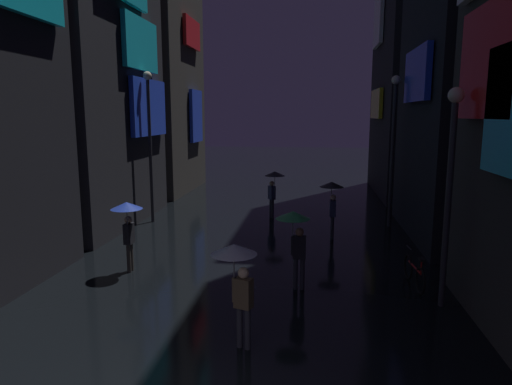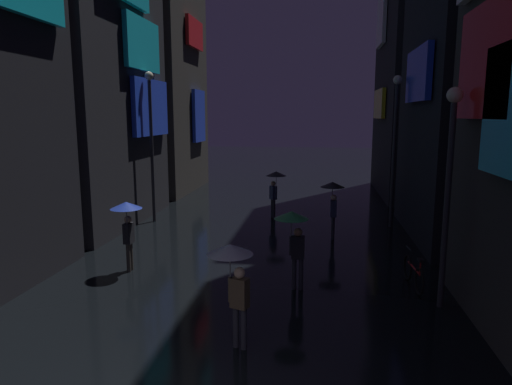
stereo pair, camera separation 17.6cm
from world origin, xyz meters
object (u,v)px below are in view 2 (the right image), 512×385
object	(u,v)px
pedestrian_foreground_left_black	(275,181)
streetlamp_right_far	(395,135)
pedestrian_midstreet_left_blue	(127,217)
pedestrian_midstreet_centre_green	(294,228)
streetlamp_right_near	(449,172)
bicycle_parked_at_storefront	(413,273)
pedestrian_near_crossing_black	(333,194)
streetlamp_left_far	(151,131)
pedestrian_far_right_clear	(233,267)

from	to	relation	value
pedestrian_foreground_left_black	streetlamp_right_far	xyz separation A→B (m)	(4.88, -0.85, 2.09)
pedestrian_midstreet_left_blue	streetlamp_right_far	size ratio (longest dim) A/B	0.35
pedestrian_midstreet_centre_green	streetlamp_right_near	distance (m)	3.97
pedestrian_midstreet_left_blue	bicycle_parked_at_storefront	xyz separation A→B (m)	(8.02, -0.05, -1.28)
pedestrian_near_crossing_black	streetlamp_right_near	world-z (taller)	streetlamp_right_near
streetlamp_right_near	streetlamp_left_far	bearing A→B (deg)	142.82
streetlamp_right_near	streetlamp_left_far	xyz separation A→B (m)	(-10.00, 7.58, 0.62)
pedestrian_midstreet_left_blue	streetlamp_right_far	bearing A→B (deg)	38.82
pedestrian_foreground_left_black	streetlamp_right_near	xyz separation A→B (m)	(4.88, -8.89, 1.60)
pedestrian_midstreet_centre_green	pedestrian_midstreet_left_blue	distance (m)	4.88
pedestrian_midstreet_centre_green	streetlamp_right_near	xyz separation A→B (m)	(3.58, -0.59, 1.60)
streetlamp_right_far	pedestrian_midstreet_left_blue	bearing A→B (deg)	-141.18
pedestrian_midstreet_left_blue	streetlamp_left_far	world-z (taller)	streetlamp_left_far
pedestrian_midstreet_left_blue	streetlamp_right_near	xyz separation A→B (m)	(8.41, -1.27, 1.60)
streetlamp_right_near	streetlamp_left_far	world-z (taller)	streetlamp_left_far
pedestrian_foreground_left_black	streetlamp_left_far	distance (m)	5.73
pedestrian_near_crossing_black	streetlamp_right_far	distance (m)	3.85
pedestrian_midstreet_left_blue	pedestrian_far_right_clear	bearing A→B (deg)	-45.19
bicycle_parked_at_storefront	streetlamp_left_far	bearing A→B (deg)	146.44
pedestrian_foreground_left_black	streetlamp_right_far	distance (m)	5.37
pedestrian_midstreet_centre_green	bicycle_parked_at_storefront	bearing A→B (deg)	11.04
pedestrian_foreground_left_black	streetlamp_left_far	bearing A→B (deg)	-165.72
pedestrian_foreground_left_black	streetlamp_right_far	size ratio (longest dim) A/B	0.35
pedestrian_near_crossing_black	pedestrian_foreground_left_black	world-z (taller)	same
pedestrian_midstreet_left_blue	streetlamp_left_far	bearing A→B (deg)	104.10
streetlamp_right_far	streetlamp_left_far	distance (m)	10.01
pedestrian_foreground_left_black	bicycle_parked_at_storefront	size ratio (longest dim) A/B	1.17
streetlamp_right_far	streetlamp_right_near	bearing A→B (deg)	-90.00
pedestrian_midstreet_centre_green	pedestrian_foreground_left_black	bearing A→B (deg)	98.85
pedestrian_midstreet_left_blue	streetlamp_right_near	bearing A→B (deg)	-8.58
streetlamp_right_near	pedestrian_midstreet_centre_green	bearing A→B (deg)	170.59
pedestrian_near_crossing_black	streetlamp_left_far	distance (m)	8.04
pedestrian_midstreet_centre_green	bicycle_parked_at_storefront	distance (m)	3.49
pedestrian_far_right_clear	streetlamp_left_far	size ratio (longest dim) A/B	0.34
pedestrian_near_crossing_black	streetlamp_right_far	size ratio (longest dim) A/B	0.35
bicycle_parked_at_storefront	pedestrian_far_right_clear	bearing A→B (deg)	-137.45
pedestrian_midstreet_centre_green	streetlamp_right_far	bearing A→B (deg)	64.29
bicycle_parked_at_storefront	streetlamp_right_far	distance (m)	7.62
pedestrian_far_right_clear	streetlamp_right_near	bearing A→B (deg)	29.74
pedestrian_near_crossing_black	bicycle_parked_at_storefront	size ratio (longest dim) A/B	1.17
pedestrian_far_right_clear	streetlamp_left_far	world-z (taller)	streetlamp_left_far
pedestrian_midstreet_centre_green	pedestrian_near_crossing_black	bearing A→B (deg)	77.96
pedestrian_midstreet_left_blue	bicycle_parked_at_storefront	bearing A→B (deg)	-0.39
pedestrian_midstreet_left_blue	bicycle_parked_at_storefront	size ratio (longest dim) A/B	1.17
pedestrian_far_right_clear	streetlamp_right_far	world-z (taller)	streetlamp_right_far
pedestrian_midstreet_centre_green	streetlamp_right_far	distance (m)	8.52
streetlamp_right_far	pedestrian_far_right_clear	bearing A→B (deg)	-113.20
pedestrian_foreground_left_black	streetlamp_right_near	bearing A→B (deg)	-61.25
pedestrian_far_right_clear	bicycle_parked_at_storefront	bearing A→B (deg)	42.55
streetlamp_right_far	streetlamp_right_near	xyz separation A→B (m)	(0.00, -8.04, -0.49)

